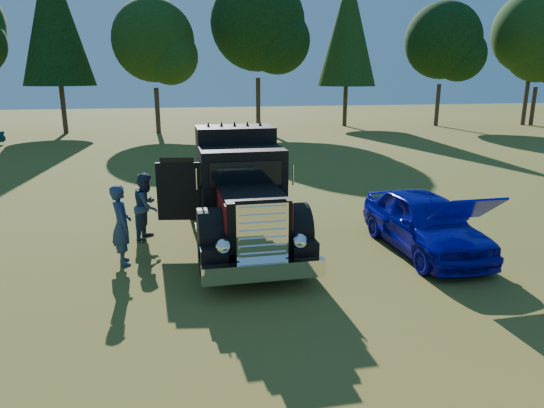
{
  "coord_description": "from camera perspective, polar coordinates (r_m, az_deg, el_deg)",
  "views": [
    {
      "loc": [
        -3.03,
        -9.5,
        4.32
      ],
      "look_at": [
        -0.76,
        1.5,
        1.34
      ],
      "focal_mm": 32.0,
      "sensor_mm": 36.0,
      "label": 1
    }
  ],
  "objects": [
    {
      "name": "ground",
      "position": [
        10.87,
        5.58,
        -8.62
      ],
      "size": [
        120.0,
        120.0,
        0.0
      ],
      "primitive_type": "plane",
      "color": "#3F591A",
      "rests_on": "ground"
    },
    {
      "name": "spectator_near",
      "position": [
        11.8,
        -17.28,
        -2.38
      ],
      "size": [
        0.61,
        0.79,
        1.91
      ],
      "primitive_type": "imported",
      "rotation": [
        0.0,
        0.0,
        1.82
      ],
      "color": "#1D2B44",
      "rests_on": "ground"
    },
    {
      "name": "hotrod_coupe",
      "position": [
        12.77,
        17.51,
        -2.02
      ],
      "size": [
        1.81,
        4.44,
        1.89
      ],
      "color": "#080CB4",
      "rests_on": "ground"
    },
    {
      "name": "diamond_t_truck",
      "position": [
        12.63,
        -3.79,
        0.92
      ],
      "size": [
        3.37,
        7.16,
        3.0
      ],
      "color": "black",
      "rests_on": "ground"
    },
    {
      "name": "treeline",
      "position": [
        37.2,
        -8.44,
        19.82
      ],
      "size": [
        72.1,
        24.04,
        13.84
      ],
      "color": "#2D2116",
      "rests_on": "ground"
    },
    {
      "name": "spectator_far",
      "position": [
        13.52,
        -14.53,
        -0.22
      ],
      "size": [
        0.94,
        1.06,
        1.81
      ],
      "primitive_type": "imported",
      "rotation": [
        0.0,
        0.0,
        1.23
      ],
      "color": "navy",
      "rests_on": "ground"
    }
  ]
}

